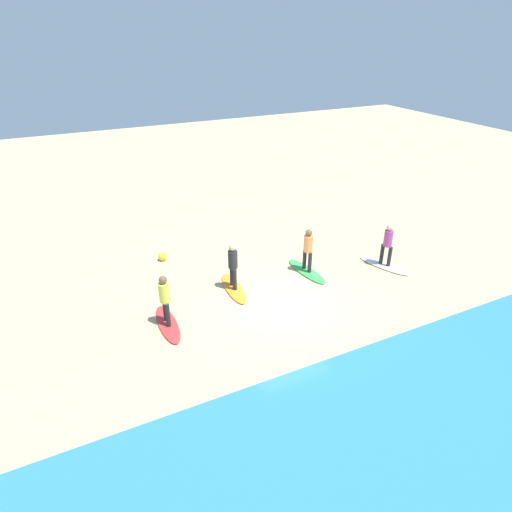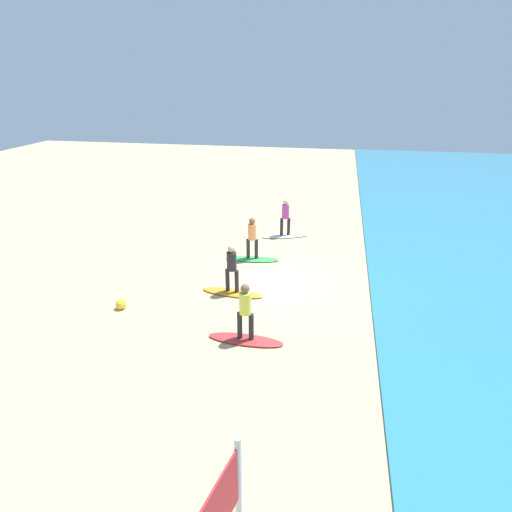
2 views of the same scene
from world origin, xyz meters
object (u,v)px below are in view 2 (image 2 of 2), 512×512
surfboard_orange (232,292)px  beach_ball (121,304)px  surfer_white (285,215)px  surfboard_white (285,236)px  surfboard_red (246,340)px  surfer_red (245,308)px  surfboard_green (252,259)px  surfer_green (252,235)px  surfer_orange (232,265)px

surfboard_orange → beach_ball: (1.63, -3.16, 0.12)m
surfer_white → beach_ball: size_ratio=5.01×
surfboard_white → beach_ball: beach_ball is taller
surfboard_orange → surfboard_red: bearing=-63.3°
surfboard_red → surfer_red: 0.99m
surfer_white → surfboard_green: bearing=-17.6°
surfboard_orange → surfboard_red: size_ratio=1.00×
surfer_white → surfboard_green: surfer_white is taller
surfer_white → surfer_red: bearing=0.1°
surfboard_white → beach_ball: 8.50m
surfer_red → beach_ball: bearing=-103.5°
surfer_green → surfer_orange: bearing=-1.9°
surfer_red → surfboard_orange: bearing=-158.8°
surfboard_red → beach_ball: 4.30m
surfboard_white → surfboard_green: same height
surfer_white → surfer_orange: same height
surfboard_white → surfer_red: size_ratio=1.28×
surfer_orange → surfer_green: bearing=178.1°
beach_ball → surfer_white: bearing=150.6°
surfboard_white → surfboard_green: bearing=-127.0°
surfboard_white → surfboard_red: bearing=-109.3°
surfboard_green → surfer_green: surfer_green is taller
surfboard_green → surfer_green: 0.99m
surfer_white → surfer_green: (2.88, -0.92, 0.00)m
surfboard_white → surfer_green: size_ratio=1.28×
surfboard_green → surfer_orange: size_ratio=1.28×
surfboard_white → surfboard_orange: same height
surfer_green → surfer_orange: size_ratio=1.00×
surfboard_green → surfer_red: 5.70m
surfboard_green → beach_ball: (4.53, -3.25, 0.12)m
surfboard_green → surfboard_orange: (2.90, -0.09, 0.00)m
surfer_white → surfboard_orange: bearing=-9.9°
surfer_orange → beach_ball: surfer_orange is taller
surfer_green → surfboard_orange: surfer_green is taller
surfer_green → surfer_white: bearing=162.4°
surfboard_green → surfer_orange: bearing=-96.8°
surfboard_green → surfer_green: (0.00, 0.00, 0.99)m
surfboard_orange → surfer_white: bearing=85.6°
surfboard_white → beach_ball: bearing=-138.7°
surfer_white → beach_ball: surfer_white is taller
surfboard_green → surfboard_red: size_ratio=1.00×
surfer_green → beach_ball: 5.64m
beach_ball → surfer_green: bearing=144.3°
surfboard_green → surfer_white: bearing=67.4°
surfboard_red → beach_ball: beach_ball is taller
surfer_green → beach_ball: surfer_green is taller
surfer_green → surfboard_orange: size_ratio=0.78×
surfer_white → surfboard_red: (8.41, 0.01, -0.99)m
surfer_orange → surfer_red: (2.63, 1.02, 0.00)m
surfboard_red → surfboard_white: bearing=92.2°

